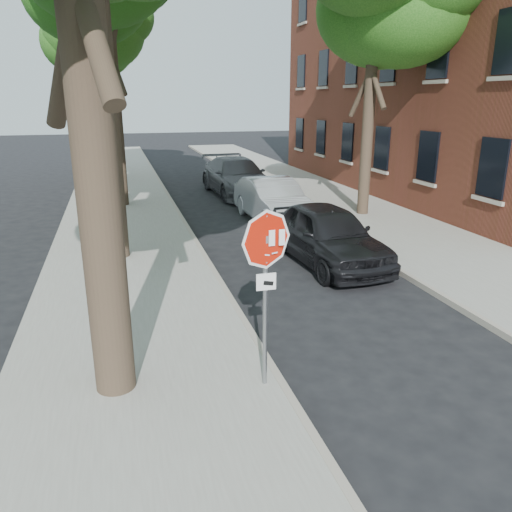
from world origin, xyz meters
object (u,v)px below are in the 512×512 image
Objects in this scene: stop_sign at (266,266)px; car_b at (273,200)px; tree_far at (101,32)px; apartment_building at (497,14)px; car_a at (327,235)px; car_c at (237,177)px.

stop_sign is 0.58× the size of car_b.
car_b is at bearing -64.15° from tree_far.
apartment_building is at bearing -23.04° from tree_far.
car_a is at bearing -71.55° from tree_far.
car_a is at bearing -93.28° from car_c.
apartment_building reaches higher than tree_far.
apartment_building is at bearing -10.34° from car_c.
tree_far reaches higher than car_a.
car_a is at bearing -142.76° from apartment_building.
stop_sign reaches higher than car_a.
stop_sign is at bearing -125.51° from car_a.
apartment_building is 4.47× the size of car_b.
apartment_building is 3.63× the size of car_c.
tree_far is at bearing 156.96° from apartment_building.
car_b is (0.05, 4.83, -0.03)m from car_a.
car_a is 0.82× the size of car_c.
car_b is (-11.40, -3.88, -6.91)m from apartment_building.
car_c is at bearing 77.97° from stop_sign.
stop_sign is at bearing -105.05° from car_c.
car_a is at bearing -93.25° from car_b.
tree_far reaches higher than stop_sign.
car_a is 10.17m from car_c.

